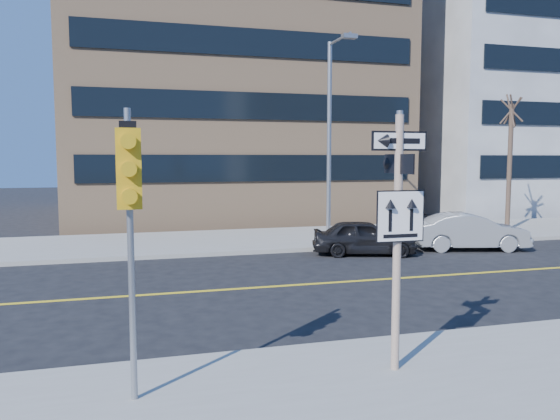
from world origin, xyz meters
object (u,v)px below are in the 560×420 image
object	(u,v)px
parked_car_a	(364,237)
streetlight_a	(331,127)
parked_car_b	(470,232)
sign_pole	(398,226)
traffic_signal	(129,193)
street_tree_west	(512,113)

from	to	relation	value
parked_car_a	streetlight_a	distance (m)	5.02
parked_car_b	streetlight_a	world-z (taller)	streetlight_a
sign_pole	streetlight_a	bearing A→B (deg)	73.23
sign_pole	traffic_signal	xyz separation A→B (m)	(-4.00, -0.15, 0.59)
traffic_signal	streetlight_a	distance (m)	15.72
parked_car_a	streetlight_a	size ratio (longest dim) A/B	0.47
street_tree_west	traffic_signal	bearing A→B (deg)	-140.61
parked_car_b	traffic_signal	bearing A→B (deg)	144.38
parked_car_a	street_tree_west	xyz separation A→B (m)	(8.79, 3.41, 4.89)
traffic_signal	street_tree_west	bearing A→B (deg)	39.39
parked_car_b	street_tree_west	size ratio (longest dim) A/B	0.67
street_tree_west	parked_car_a	bearing A→B (deg)	-158.81
street_tree_west	streetlight_a	bearing A→B (deg)	-176.55
sign_pole	street_tree_west	world-z (taller)	street_tree_west
parked_car_a	traffic_signal	bearing A→B (deg)	158.96
traffic_signal	street_tree_west	size ratio (longest dim) A/B	0.63
traffic_signal	parked_car_a	world-z (taller)	traffic_signal
sign_pole	streetlight_a	world-z (taller)	streetlight_a
parked_car_a	streetlight_a	bearing A→B (deg)	20.99
streetlight_a	street_tree_west	size ratio (longest dim) A/B	1.26
parked_car_a	parked_car_b	world-z (taller)	parked_car_b
parked_car_a	streetlight_a	world-z (taller)	streetlight_a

